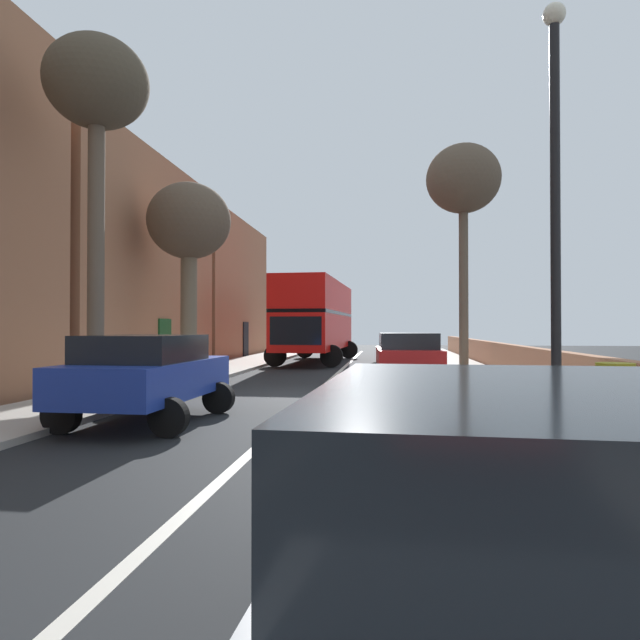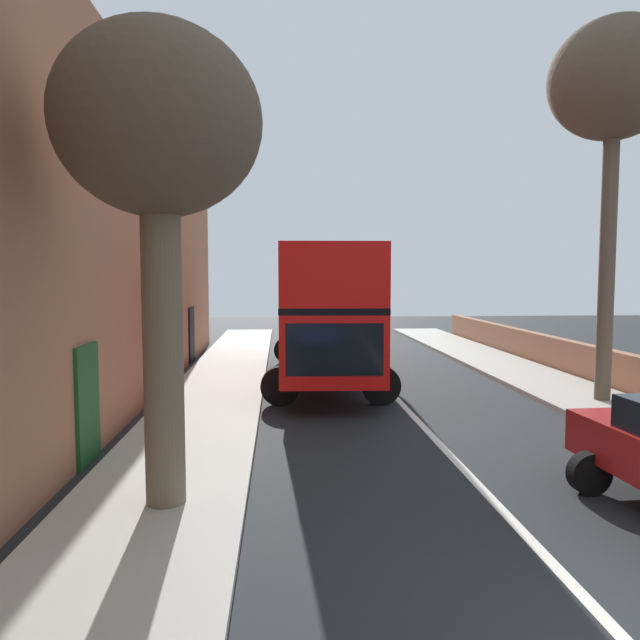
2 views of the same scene
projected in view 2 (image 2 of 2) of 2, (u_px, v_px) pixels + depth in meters
The scene contains 3 objects.
double_decker_bus at pixel (325, 306), 18.30m from camera, with size 3.83×10.68×4.06m.
street_tree_right_3 at pixel (614, 86), 14.40m from camera, with size 3.13×3.13×9.46m.
street_tree_left_4 at pixel (159, 136), 7.83m from camera, with size 2.78×2.78×6.52m.
Camera 2 is at (-3.10, -4.30, 3.30)m, focal length 32.85 mm.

